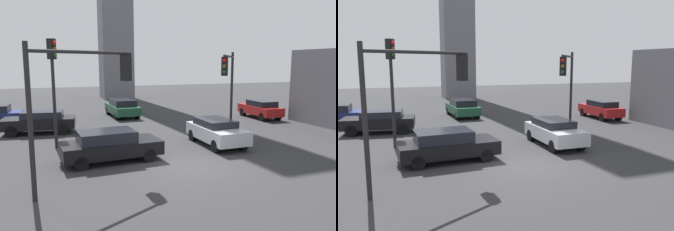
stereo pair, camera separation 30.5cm
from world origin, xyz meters
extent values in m
plane|color=#2D2D30|center=(0.00, 0.00, 0.00)|extent=(98.69, 98.69, 0.00)
cylinder|color=black|center=(-5.10, 5.10, 2.75)|extent=(0.16, 0.16, 5.49)
cube|color=black|center=(-5.10, 5.10, 4.99)|extent=(0.45, 0.45, 1.00)
sphere|color=red|center=(-4.96, 4.95, 5.29)|extent=(0.20, 0.20, 0.20)
sphere|color=#594714|center=(-4.96, 4.95, 4.99)|extent=(0.20, 0.20, 0.20)
sphere|color=#14471E|center=(-4.96, 4.95, 4.69)|extent=(0.20, 0.20, 0.20)
cylinder|color=black|center=(5.73, 6.06, 2.49)|extent=(0.16, 0.16, 4.99)
cylinder|color=black|center=(4.52, 4.48, 4.69)|extent=(2.52, 3.23, 0.12)
cube|color=black|center=(3.46, 3.10, 4.14)|extent=(0.45, 0.45, 1.00)
sphere|color=red|center=(3.34, 2.94, 4.44)|extent=(0.20, 0.20, 0.20)
sphere|color=#594714|center=(3.34, 2.94, 4.14)|extent=(0.20, 0.20, 0.20)
sphere|color=#14471E|center=(3.34, 2.94, 3.84)|extent=(0.20, 0.20, 0.20)
cylinder|color=black|center=(-6.00, -1.64, 2.48)|extent=(0.16, 0.16, 4.96)
cylinder|color=black|center=(-4.16, -0.65, 4.68)|extent=(3.74, 2.08, 0.12)
cube|color=black|center=(-2.54, 0.22, 4.13)|extent=(0.43, 0.43, 1.00)
sphere|color=#4C0F0C|center=(-2.37, 0.31, 4.43)|extent=(0.20, 0.20, 0.20)
sphere|color=#594714|center=(-2.37, 0.31, 4.13)|extent=(0.20, 0.20, 0.20)
sphere|color=green|center=(-2.37, 0.31, 3.83)|extent=(0.20, 0.20, 0.20)
cylinder|color=black|center=(-7.96, 12.67, 0.29)|extent=(0.60, 0.40, 0.58)
cylinder|color=black|center=(-7.86, 14.33, 0.29)|extent=(0.60, 0.40, 0.58)
cube|color=black|center=(-2.89, 1.82, 0.59)|extent=(4.42, 2.16, 0.60)
cube|color=black|center=(-3.10, 1.80, 1.12)|extent=(2.52, 1.82, 0.53)
cylinder|color=black|center=(-1.47, 2.68, 0.29)|extent=(0.61, 0.38, 0.59)
cylinder|color=black|center=(-1.37, 1.13, 0.29)|extent=(0.61, 0.38, 0.59)
cylinder|color=black|center=(-4.40, 2.50, 0.29)|extent=(0.61, 0.38, 0.59)
cylinder|color=black|center=(-4.30, 0.95, 0.29)|extent=(0.61, 0.38, 0.59)
cube|color=maroon|center=(10.35, 9.36, 0.65)|extent=(1.73, 4.06, 0.66)
cube|color=black|center=(10.34, 9.15, 1.18)|extent=(1.49, 2.29, 0.47)
cylinder|color=black|center=(9.71, 10.74, 0.32)|extent=(0.31, 0.66, 0.65)
cylinder|color=black|center=(11.05, 10.71, 0.32)|extent=(0.31, 0.66, 0.65)
cylinder|color=black|center=(9.65, 8.00, 0.32)|extent=(0.31, 0.66, 0.65)
cylinder|color=black|center=(10.99, 7.97, 0.32)|extent=(0.31, 0.66, 0.65)
cube|color=#19472D|center=(0.30, 13.83, 0.62)|extent=(2.08, 4.46, 0.63)
cube|color=black|center=(0.30, 13.61, 1.16)|extent=(1.77, 2.52, 0.53)
cylinder|color=black|center=(-0.54, 15.29, 0.31)|extent=(0.37, 0.63, 0.61)
cylinder|color=black|center=(1.02, 15.35, 0.31)|extent=(0.37, 0.63, 0.61)
cylinder|color=black|center=(-0.42, 12.31, 0.31)|extent=(0.37, 0.63, 0.61)
cylinder|color=black|center=(1.14, 12.37, 0.31)|extent=(0.37, 0.63, 0.61)
cube|color=black|center=(-5.95, 9.25, 0.66)|extent=(4.46, 2.44, 0.63)
cube|color=black|center=(-5.73, 9.22, 1.16)|extent=(2.57, 1.99, 0.46)
cylinder|color=black|center=(-7.48, 8.62, 0.34)|extent=(0.72, 0.43, 0.68)
cylinder|color=black|center=(-7.29, 10.21, 0.34)|extent=(0.72, 0.43, 0.68)
cylinder|color=black|center=(-4.60, 8.28, 0.34)|extent=(0.72, 0.43, 0.68)
cylinder|color=black|center=(-4.41, 9.87, 0.34)|extent=(0.72, 0.43, 0.68)
cube|color=#ADB2B7|center=(2.88, 2.75, 0.66)|extent=(1.79, 3.98, 0.68)
cube|color=black|center=(2.88, 2.95, 1.17)|extent=(1.58, 2.23, 0.41)
cylinder|color=black|center=(3.62, 1.39, 0.32)|extent=(0.32, 0.64, 0.64)
cylinder|color=black|center=(2.15, 1.39, 0.32)|extent=(0.32, 0.64, 0.64)
cylinder|color=black|center=(3.61, 4.10, 0.32)|extent=(0.32, 0.64, 0.64)
cylinder|color=black|center=(2.15, 4.10, 0.32)|extent=(0.32, 0.64, 0.64)
camera|label=1|loc=(-5.54, -12.47, 4.32)|focal=35.56mm
camera|label=2|loc=(-5.25, -12.57, 4.32)|focal=35.56mm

